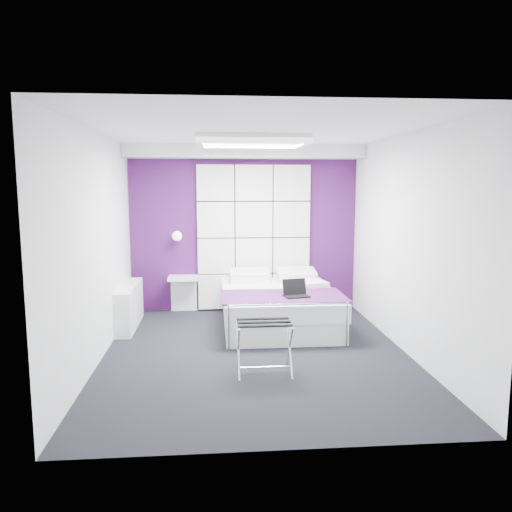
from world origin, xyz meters
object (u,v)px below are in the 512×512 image
Objects in this scene: bed at (278,306)px; luggage_rack at (264,347)px; laptop at (296,292)px; radiator at (129,306)px; nightstand at (183,278)px; wall_lamp at (177,236)px.

bed reaches higher than luggage_rack.
laptop is at bearing 65.97° from luggage_rack.
bed is 1.81m from luggage_rack.
luggage_rack is 1.80× the size of laptop.
radiator is 2.11m from bed.
laptop reaches higher than radiator.
laptop is at bearing -42.20° from nightstand.
radiator is 3.79× the size of laptop.
bed is at bearing 77.75° from luggage_rack.
bed is 3.44× the size of luggage_rack.
wall_lamp is 0.33× the size of nightstand.
bed is 1.66m from nightstand.
nightstand is at bearing 126.38° from laptop.
bed reaches higher than radiator.
laptop is (0.16, -0.54, 0.32)m from bed.
bed is 4.28× the size of nightstand.
laptop is (0.54, 1.22, 0.33)m from luggage_rack.
bed is at bearing -31.56° from wall_lamp.
radiator is at bearing 176.15° from bed.
laptop is at bearing -16.84° from radiator.
luggage_rack is at bearing -47.90° from radiator.
laptop is (1.63, -1.45, -0.61)m from wall_lamp.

